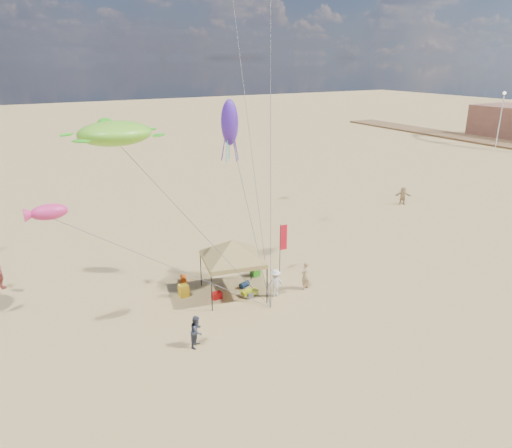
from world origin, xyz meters
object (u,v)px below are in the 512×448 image
(person_near_a, at_px, (305,275))
(person_far_c, at_px, (403,196))
(cooler_red, at_px, (217,295))
(chair_yellow, at_px, (184,291))
(beach_cart, at_px, (250,292))
(cooler_blue, at_px, (244,261))
(chair_green, at_px, (255,270))
(canopy_tent, at_px, (232,242))
(person_near_b, at_px, (197,331))
(feather_flag, at_px, (283,241))
(person_near_c, at_px, (275,283))
(lamp_north, at_px, (502,110))
(person_far_a, at_px, (1,277))

(person_near_a, relative_size, person_far_c, 1.05)
(cooler_red, bearing_deg, person_near_a, -16.04)
(chair_yellow, height_order, person_far_c, person_far_c)
(chair_yellow, distance_m, beach_cart, 3.76)
(beach_cart, bearing_deg, person_far_c, 22.80)
(chair_yellow, height_order, person_near_a, person_near_a)
(person_near_a, bearing_deg, cooler_blue, -94.80)
(beach_cart, bearing_deg, chair_green, 54.18)
(canopy_tent, bearing_deg, cooler_blue, 53.21)
(chair_yellow, xyz_separation_m, person_near_b, (-1.26, -4.98, 0.44))
(feather_flag, height_order, cooler_blue, feather_flag)
(person_far_c, bearing_deg, chair_green, -126.91)
(person_near_c, bearing_deg, lamp_north, -136.93)
(person_near_b, height_order, person_far_a, person_near_b)
(chair_yellow, distance_m, lamp_north, 63.23)
(canopy_tent, height_order, cooler_red, canopy_tent)
(person_near_c, bearing_deg, cooler_red, -5.02)
(cooler_blue, distance_m, lamp_north, 57.62)
(chair_green, xyz_separation_m, person_near_b, (-6.15, -5.39, 0.44))
(canopy_tent, distance_m, beach_cart, 3.16)
(chair_green, xyz_separation_m, person_far_a, (-13.86, 5.75, 0.40))
(chair_yellow, xyz_separation_m, person_near_c, (4.55, -2.53, 0.47))
(canopy_tent, bearing_deg, chair_green, 33.65)
(canopy_tent, bearing_deg, person_near_b, -134.90)
(cooler_red, xyz_separation_m, person_near_c, (3.03, -1.35, 0.63))
(canopy_tent, distance_m, person_far_c, 23.33)
(person_near_a, height_order, person_near_b, person_near_a)
(cooler_blue, relative_size, person_far_a, 0.36)
(cooler_red, height_order, person_near_c, person_near_c)
(cooler_blue, height_order, chair_yellow, chair_yellow)
(cooler_red, distance_m, beach_cart, 1.90)
(chair_green, relative_size, lamp_north, 0.08)
(chair_green, relative_size, person_near_a, 0.40)
(canopy_tent, xyz_separation_m, cooler_blue, (2.60, 3.48, -3.01))
(chair_yellow, bearing_deg, chair_green, 4.78)
(cooler_red, xyz_separation_m, person_near_b, (-2.77, -3.79, 0.60))
(beach_cart, distance_m, person_far_c, 22.76)
(beach_cart, bearing_deg, cooler_blue, 65.83)
(beach_cart, xyz_separation_m, person_near_b, (-4.58, -3.20, 0.59))
(person_far_c, xyz_separation_m, lamp_north, (34.81, 14.85, 4.69))
(lamp_north, bearing_deg, person_far_a, -166.99)
(lamp_north, bearing_deg, person_near_b, -156.01)
(cooler_blue, height_order, person_far_a, person_far_a)
(canopy_tent, height_order, beach_cart, canopy_tent)
(canopy_tent, relative_size, cooler_red, 11.30)
(canopy_tent, height_order, person_far_a, canopy_tent)
(beach_cart, bearing_deg, person_near_b, -145.03)
(person_near_c, bearing_deg, person_far_c, -135.19)
(feather_flag, distance_m, lamp_north, 57.05)
(cooler_red, relative_size, chair_yellow, 0.77)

